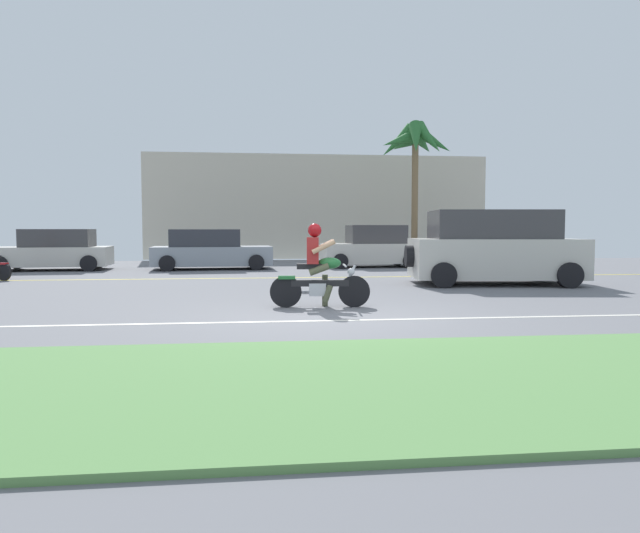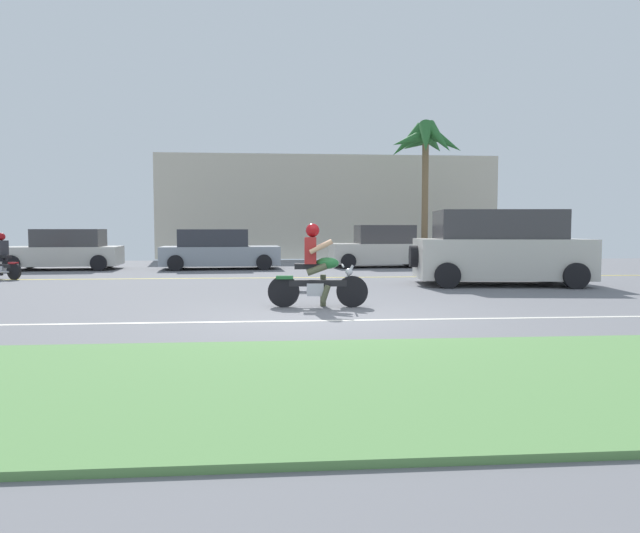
{
  "view_description": "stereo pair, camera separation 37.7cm",
  "coord_description": "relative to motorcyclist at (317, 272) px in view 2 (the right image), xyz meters",
  "views": [
    {
      "loc": [
        -1.3,
        -9.36,
        1.46
      ],
      "look_at": [
        0.09,
        2.58,
        0.68
      ],
      "focal_mm": 32.51,
      "sensor_mm": 36.0,
      "label": 1
    },
    {
      "loc": [
        -0.92,
        -9.4,
        1.46
      ],
      "look_at": [
        0.09,
        2.58,
        0.68
      ],
      "focal_mm": 32.51,
      "sensor_mm": 36.0,
      "label": 2
    }
  ],
  "objects": [
    {
      "name": "ground",
      "position": [
        0.07,
        1.67,
        -0.68
      ],
      "size": [
        56.0,
        30.0,
        0.04
      ],
      "primitive_type": "cube",
      "color": "slate"
    },
    {
      "name": "grass_median",
      "position": [
        0.07,
        -5.43,
        -0.63
      ],
      "size": [
        56.0,
        3.8,
        0.06
      ],
      "primitive_type": "cube",
      "color": "#5B8C4C",
      "rests_on": "ground"
    },
    {
      "name": "lane_line_near",
      "position": [
        0.07,
        -1.62,
        -0.66
      ],
      "size": [
        50.4,
        0.12,
        0.01
      ],
      "primitive_type": "cube",
      "color": "silver",
      "rests_on": "ground"
    },
    {
      "name": "lane_line_far",
      "position": [
        0.07,
        6.59,
        -0.66
      ],
      "size": [
        50.4,
        0.12,
        0.01
      ],
      "primitive_type": "cube",
      "color": "yellow",
      "rests_on": "ground"
    },
    {
      "name": "motorcyclist",
      "position": [
        0.0,
        0.0,
        0.0
      ],
      "size": [
        1.87,
        0.61,
        1.56
      ],
      "color": "black",
      "rests_on": "ground"
    },
    {
      "name": "suv_nearby",
      "position": [
        5.11,
        4.0,
        0.29
      ],
      "size": [
        4.66,
        2.71,
        1.95
      ],
      "color": "beige",
      "rests_on": "ground"
    },
    {
      "name": "parked_car_0",
      "position": [
        -8.26,
        10.84,
        0.03
      ],
      "size": [
        4.06,
        2.23,
        1.46
      ],
      "color": "beige",
      "rests_on": "ground"
    },
    {
      "name": "parked_car_1",
      "position": [
        -2.77,
        10.71,
        0.02
      ],
      "size": [
        4.37,
        2.23,
        1.45
      ],
      "color": "#8C939E",
      "rests_on": "ground"
    },
    {
      "name": "parked_car_2",
      "position": [
        3.34,
        11.23,
        0.08
      ],
      "size": [
        3.75,
        1.96,
        1.61
      ],
      "color": "beige",
      "rests_on": "ground"
    },
    {
      "name": "parked_car_3",
      "position": [
        7.88,
        12.35,
        0.1
      ],
      "size": [
        3.74,
        2.14,
        1.64
      ],
      "color": "white",
      "rests_on": "ground"
    },
    {
      "name": "palm_tree_0",
      "position": [
        5.84,
        14.23,
        4.45
      ],
      "size": [
        3.45,
        3.34,
        6.14
      ],
      "color": "brown",
      "rests_on": "ground"
    },
    {
      "name": "motorcyclist_distant",
      "position": [
        -8.72,
        6.83,
        -0.09
      ],
      "size": [
        1.47,
        0.83,
        1.35
      ],
      "color": "black",
      "rests_on": "ground"
    },
    {
      "name": "building_far",
      "position": [
        2.04,
        19.67,
        1.9
      ],
      "size": [
        16.96,
        4.0,
        5.12
      ],
      "primitive_type": "cube",
      "color": "beige",
      "rests_on": "ground"
    }
  ]
}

